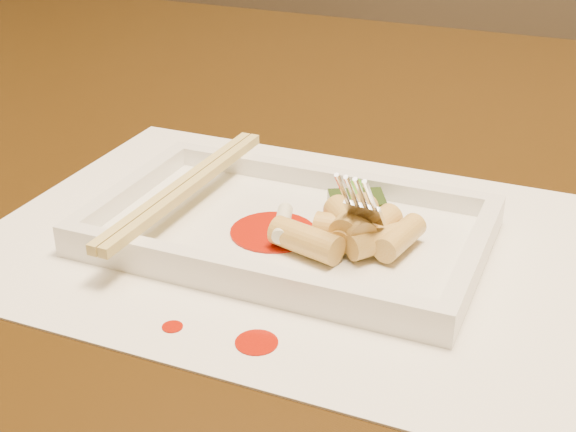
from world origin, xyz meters
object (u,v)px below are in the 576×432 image
at_px(plate_base, 288,234).
at_px(chopstick_a, 180,186).
at_px(placemat, 288,241).
at_px(table, 274,234).
at_px(fork, 403,132).

xyz_separation_m(plate_base, chopstick_a, (-0.08, 0.00, 0.02)).
bearing_deg(placemat, table, 116.77).
bearing_deg(placemat, chopstick_a, 180.00).
distance_m(table, fork, 0.29).
relative_size(table, plate_base, 5.38).
relative_size(table, fork, 10.00).
bearing_deg(table, placemat, -63.23).
xyz_separation_m(placemat, plate_base, (0.00, 0.00, 0.00)).
relative_size(placemat, plate_base, 1.54).
bearing_deg(plate_base, chopstick_a, 180.00).
distance_m(placemat, plate_base, 0.00).
distance_m(placemat, chopstick_a, 0.09).
bearing_deg(chopstick_a, table, 92.39).
xyz_separation_m(placemat, chopstick_a, (-0.08, 0.00, 0.03)).
xyz_separation_m(table, placemat, (0.09, -0.18, 0.10)).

